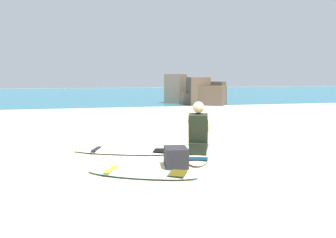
% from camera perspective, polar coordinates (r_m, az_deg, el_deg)
% --- Properties ---
extents(ground_plane, '(80.00, 80.00, 0.00)m').
position_cam_1_polar(ground_plane, '(7.15, -0.35, -5.28)').
color(ground_plane, beige).
extents(sea, '(80.00, 28.00, 0.10)m').
position_cam_1_polar(sea, '(29.41, -11.14, 3.76)').
color(sea, teal).
rests_on(sea, ground).
extents(breaking_foam, '(80.00, 0.90, 0.11)m').
position_cam_1_polar(breaking_foam, '(15.79, -8.20, 1.42)').
color(breaking_foam, white).
rests_on(breaking_foam, ground).
extents(surfboard_main, '(1.24, 2.18, 0.08)m').
position_cam_1_polar(surfboard_main, '(7.05, 4.69, -5.19)').
color(surfboard_main, '#EFE5C6').
rests_on(surfboard_main, ground).
extents(surfer_seated, '(0.56, 0.77, 0.95)m').
position_cam_1_polar(surfer_seated, '(6.83, 4.71, -2.17)').
color(surfer_seated, black).
rests_on(surfer_seated, surfboard_main).
extents(surfboard_spare_near, '(1.76, 1.26, 0.08)m').
position_cam_1_polar(surfboard_spare_near, '(5.58, -4.05, -8.38)').
color(surfboard_spare_near, '#9ED1E5').
rests_on(surfboard_spare_near, ground).
extents(surfboard_spare_far, '(2.14, 1.25, 0.08)m').
position_cam_1_polar(surfboard_spare_far, '(7.18, -6.52, -4.99)').
color(surfboard_spare_far, silver).
rests_on(surfboard_spare_far, ground).
extents(rock_outcrop_distant, '(3.21, 3.36, 1.58)m').
position_cam_1_polar(rock_outcrop_distant, '(18.35, 4.74, 3.94)').
color(rock_outcrop_distant, brown).
rests_on(rock_outcrop_distant, ground).
extents(beach_bag, '(0.42, 0.53, 0.32)m').
position_cam_1_polar(beach_bag, '(6.07, 1.22, -5.90)').
color(beach_bag, '#232328').
rests_on(beach_bag, ground).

